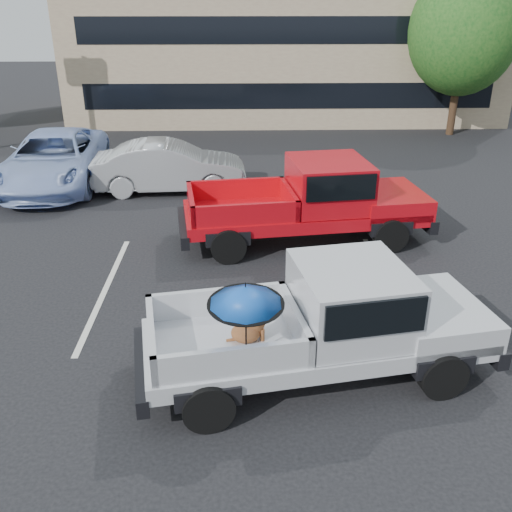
{
  "coord_description": "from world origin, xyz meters",
  "views": [
    {
      "loc": [
        -0.09,
        -8.66,
        5.71
      ],
      "look_at": [
        0.15,
        0.79,
        1.3
      ],
      "focal_mm": 40.0,
      "sensor_mm": 36.0,
      "label": 1
    }
  ],
  "objects_px": {
    "blue_suv": "(54,159)",
    "silver_pickup": "(336,317)",
    "tree_right": "(464,31)",
    "tree_back": "(355,18)",
    "red_pickup": "(321,198)",
    "silver_sedan": "(170,167)"
  },
  "relations": [
    {
      "from": "silver_pickup",
      "to": "tree_back",
      "type": "bearing_deg",
      "value": 69.22
    },
    {
      "from": "tree_right",
      "to": "red_pickup",
      "type": "xyz_separation_m",
      "value": [
        -7.17,
        -11.45,
        -3.1
      ]
    },
    {
      "from": "silver_sedan",
      "to": "blue_suv",
      "type": "xyz_separation_m",
      "value": [
        -3.76,
        0.71,
        0.06
      ]
    },
    {
      "from": "tree_right",
      "to": "tree_back",
      "type": "relative_size",
      "value": 0.95
    },
    {
      "from": "tree_back",
      "to": "silver_sedan",
      "type": "xyz_separation_m",
      "value": [
        -8.34,
        -15.46,
        -3.64
      ]
    },
    {
      "from": "blue_suv",
      "to": "silver_pickup",
      "type": "bearing_deg",
      "value": -57.54
    },
    {
      "from": "tree_right",
      "to": "tree_back",
      "type": "height_order",
      "value": "tree_back"
    },
    {
      "from": "red_pickup",
      "to": "blue_suv",
      "type": "distance_m",
      "value": 9.21
    },
    {
      "from": "red_pickup",
      "to": "silver_sedan",
      "type": "relative_size",
      "value": 1.37
    },
    {
      "from": "tree_back",
      "to": "blue_suv",
      "type": "bearing_deg",
      "value": -129.35
    },
    {
      "from": "silver_pickup",
      "to": "red_pickup",
      "type": "xyz_separation_m",
      "value": [
        0.46,
        5.54,
        0.06
      ]
    },
    {
      "from": "tree_back",
      "to": "red_pickup",
      "type": "relative_size",
      "value": 1.12
    },
    {
      "from": "tree_right",
      "to": "silver_pickup",
      "type": "relative_size",
      "value": 1.14
    },
    {
      "from": "silver_sedan",
      "to": "silver_pickup",
      "type": "bearing_deg",
      "value": -161.8
    },
    {
      "from": "red_pickup",
      "to": "blue_suv",
      "type": "height_order",
      "value": "red_pickup"
    },
    {
      "from": "tree_right",
      "to": "tree_back",
      "type": "bearing_deg",
      "value": 110.56
    },
    {
      "from": "silver_pickup",
      "to": "tree_right",
      "type": "bearing_deg",
      "value": 55.53
    },
    {
      "from": "tree_back",
      "to": "silver_pickup",
      "type": "distance_m",
      "value": 25.63
    },
    {
      "from": "silver_pickup",
      "to": "red_pickup",
      "type": "relative_size",
      "value": 0.93
    },
    {
      "from": "silver_sedan",
      "to": "red_pickup",
      "type": "bearing_deg",
      "value": -136.81
    },
    {
      "from": "tree_right",
      "to": "silver_pickup",
      "type": "distance_m",
      "value": 18.89
    },
    {
      "from": "tree_right",
      "to": "silver_sedan",
      "type": "distance_m",
      "value": 14.0
    }
  ]
}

